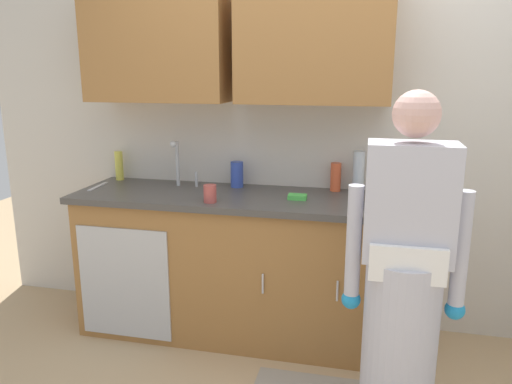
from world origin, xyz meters
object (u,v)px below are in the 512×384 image
at_px(sink, 176,193).
at_px(bottle_soap, 119,166).
at_px(bottle_water_short, 336,177).
at_px(sponge, 297,197).
at_px(person_at_sink, 403,298).
at_px(knife_on_counter, 98,186).
at_px(bottle_water_tall, 237,174).
at_px(cup_by_sink, 210,194).
at_px(bottle_dish_liquid, 358,172).

relative_size(sink, bottle_soap, 2.45).
height_order(bottle_water_short, sponge, bottle_water_short).
bearing_deg(sponge, bottle_water_short, 52.66).
bearing_deg(person_at_sink, knife_on_counter, 159.24).
height_order(sink, knife_on_counter, sink).
bearing_deg(knife_on_counter, sponge, 85.28).
relative_size(person_at_sink, knife_on_counter, 6.75).
relative_size(sink, bottle_water_tall, 2.93).
bearing_deg(sink, bottle_soap, 156.55).
distance_m(bottle_water_tall, cup_by_sink, 0.42).
bearing_deg(bottle_dish_liquid, sink, -170.15).
relative_size(bottle_water_tall, sponge, 1.55).
xyz_separation_m(sink, knife_on_counter, (-0.55, -0.02, 0.02)).
distance_m(bottle_water_short, sponge, 0.35).
height_order(sink, bottle_dish_liquid, sink).
bearing_deg(bottle_dish_liquid, person_at_sink, -75.60).
distance_m(bottle_soap, bottle_water_tall, 0.87).
distance_m(bottle_water_short, bottle_dish_liquid, 0.15).
xyz_separation_m(sink, sponge, (0.80, -0.04, 0.03)).
xyz_separation_m(bottle_dish_liquid, sponge, (-0.35, -0.24, -0.12)).
bearing_deg(person_at_sink, bottle_water_tall, 137.50).
relative_size(bottle_water_short, bottle_dish_liquid, 0.68).
xyz_separation_m(person_at_sink, bottle_water_short, (-0.39, 0.98, 0.34)).
bearing_deg(sponge, knife_on_counter, 178.92).
bearing_deg(knife_on_counter, person_at_sink, 65.60).
height_order(bottle_water_short, knife_on_counter, bottle_water_short).
xyz_separation_m(bottle_soap, sponge, (1.31, -0.26, -0.09)).
height_order(bottle_soap, bottle_water_tall, bottle_soap).
distance_m(person_at_sink, knife_on_counter, 2.09).
bearing_deg(bottle_soap, cup_by_sink, -28.70).
bearing_deg(person_at_sink, bottle_water_short, 111.47).
height_order(sink, sponge, sink).
relative_size(bottle_soap, sponge, 1.85).
bearing_deg(cup_by_sink, bottle_water_tall, 83.18).
height_order(person_at_sink, sponge, person_at_sink).
bearing_deg(bottle_dish_liquid, bottle_water_short, 168.33).
bearing_deg(bottle_water_short, bottle_soap, -179.76).
bearing_deg(bottle_dish_liquid, knife_on_counter, -172.74).
relative_size(bottle_water_short, cup_by_sink, 1.74).
distance_m(person_at_sink, bottle_soap, 2.16).
height_order(bottle_soap, knife_on_counter, bottle_soap).
xyz_separation_m(sink, bottle_water_tall, (0.36, 0.19, 0.10)).
relative_size(knife_on_counter, sponge, 2.18).
height_order(person_at_sink, bottle_water_tall, person_at_sink).
relative_size(bottle_dish_liquid, sponge, 2.44).
distance_m(bottle_soap, bottle_water_short, 1.52).
relative_size(person_at_sink, cup_by_sink, 15.51).
distance_m(bottle_water_tall, knife_on_counter, 0.93).
relative_size(sink, bottle_dish_liquid, 1.86).
bearing_deg(bottle_water_tall, sink, -151.62).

